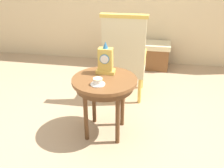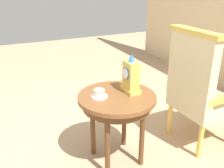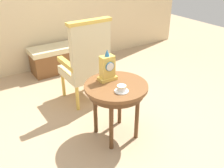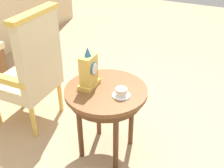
{
  "view_description": "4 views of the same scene",
  "coord_description": "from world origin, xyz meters",
  "px_view_note": "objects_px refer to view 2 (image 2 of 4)",
  "views": [
    {
      "loc": [
        0.52,
        -2.22,
        1.68
      ],
      "look_at": [
        0.1,
        0.02,
        0.57
      ],
      "focal_mm": 40.45,
      "sensor_mm": 36.0,
      "label": 1
    },
    {
      "loc": [
        1.75,
        -0.87,
        1.53
      ],
      "look_at": [
        -0.05,
        -0.02,
        0.71
      ],
      "focal_mm": 41.13,
      "sensor_mm": 36.0,
      "label": 2
    },
    {
      "loc": [
        -1.2,
        -1.85,
        1.82
      ],
      "look_at": [
        0.02,
        0.04,
        0.63
      ],
      "focal_mm": 39.92,
      "sensor_mm": 36.0,
      "label": 3
    },
    {
      "loc": [
        -1.6,
        -0.84,
        1.82
      ],
      "look_at": [
        0.12,
        -0.03,
        0.64
      ],
      "focal_mm": 44.99,
      "sensor_mm": 36.0,
      "label": 4
    }
  ],
  "objects_px": {
    "side_table": "(117,104)",
    "teacup_left": "(99,94)",
    "mantel_clock": "(131,77)",
    "armchair": "(199,88)"
  },
  "relations": [
    {
      "from": "side_table",
      "to": "teacup_left",
      "type": "relative_size",
      "value": 4.73
    },
    {
      "from": "mantel_clock",
      "to": "armchair",
      "type": "bearing_deg",
      "value": 81.18
    },
    {
      "from": "side_table",
      "to": "mantel_clock",
      "type": "xyz_separation_m",
      "value": [
        -0.02,
        0.14,
        0.22
      ]
    },
    {
      "from": "side_table",
      "to": "teacup_left",
      "type": "distance_m",
      "value": 0.18
    },
    {
      "from": "teacup_left",
      "to": "armchair",
      "type": "bearing_deg",
      "value": 82.72
    },
    {
      "from": "side_table",
      "to": "mantel_clock",
      "type": "height_order",
      "value": "mantel_clock"
    },
    {
      "from": "side_table",
      "to": "armchair",
      "type": "distance_m",
      "value": 0.81
    },
    {
      "from": "side_table",
      "to": "armchair",
      "type": "relative_size",
      "value": 0.57
    },
    {
      "from": "side_table",
      "to": "armchair",
      "type": "xyz_separation_m",
      "value": [
        0.09,
        0.81,
        0.04
      ]
    },
    {
      "from": "teacup_left",
      "to": "armchair",
      "type": "height_order",
      "value": "armchair"
    }
  ]
}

